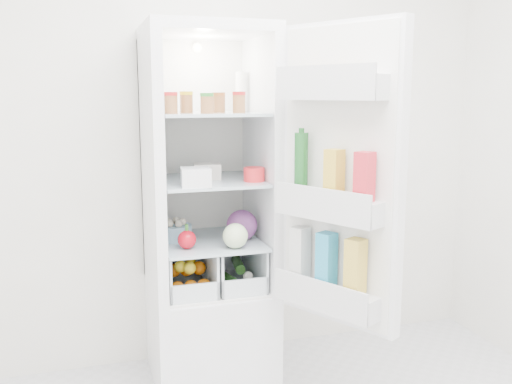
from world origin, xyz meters
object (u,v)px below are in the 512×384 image
object	(u,v)px
red_cabbage	(242,225)
fridge_door	(337,184)
refrigerator	(207,252)
mushroom_bowl	(175,232)

from	to	relation	value
red_cabbage	fridge_door	bearing A→B (deg)	-59.68
refrigerator	red_cabbage	bearing A→B (deg)	-36.22
red_cabbage	fridge_door	xyz separation A→B (m)	(0.29, -0.49, 0.27)
red_cabbage	mushroom_bowl	size ratio (longest dim) A/B	0.94
mushroom_bowl	fridge_door	world-z (taller)	fridge_door
red_cabbage	fridge_door	distance (m)	0.63
red_cabbage	fridge_door	size ratio (longest dim) A/B	0.12
refrigerator	fridge_door	distance (m)	0.86
refrigerator	fridge_door	world-z (taller)	refrigerator
refrigerator	red_cabbage	xyz separation A→B (m)	(0.15, -0.11, 0.16)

